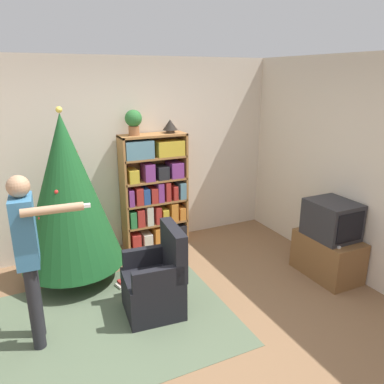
{
  "coord_description": "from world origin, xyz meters",
  "views": [
    {
      "loc": [
        -1.16,
        -2.84,
        2.37
      ],
      "look_at": [
        0.64,
        0.93,
        1.05
      ],
      "focal_mm": 35.0,
      "sensor_mm": 36.0,
      "label": 1
    }
  ],
  "objects_px": {
    "christmas_tree": "(68,192)",
    "standing_person": "(28,249)",
    "bookshelf": "(155,192)",
    "potted_plant": "(133,121)",
    "armchair": "(157,283)",
    "television": "(332,219)",
    "table_lamp": "(170,125)"
  },
  "relations": [
    {
      "from": "christmas_tree",
      "to": "standing_person",
      "type": "relative_size",
      "value": 1.29
    },
    {
      "from": "standing_person",
      "to": "christmas_tree",
      "type": "bearing_deg",
      "value": 158.63
    },
    {
      "from": "christmas_tree",
      "to": "bookshelf",
      "type": "bearing_deg",
      "value": 21.52
    },
    {
      "from": "bookshelf",
      "to": "potted_plant",
      "type": "distance_m",
      "value": 1.04
    },
    {
      "from": "christmas_tree",
      "to": "standing_person",
      "type": "bearing_deg",
      "value": -115.42
    },
    {
      "from": "armchair",
      "to": "standing_person",
      "type": "relative_size",
      "value": 0.58
    },
    {
      "from": "armchair",
      "to": "television",
      "type": "bearing_deg",
      "value": 89.93
    },
    {
      "from": "television",
      "to": "standing_person",
      "type": "bearing_deg",
      "value": 175.91
    },
    {
      "from": "potted_plant",
      "to": "table_lamp",
      "type": "height_order",
      "value": "potted_plant"
    },
    {
      "from": "bookshelf",
      "to": "table_lamp",
      "type": "relative_size",
      "value": 8.03
    },
    {
      "from": "christmas_tree",
      "to": "table_lamp",
      "type": "relative_size",
      "value": 10.23
    },
    {
      "from": "television",
      "to": "potted_plant",
      "type": "height_order",
      "value": "potted_plant"
    },
    {
      "from": "potted_plant",
      "to": "armchair",
      "type": "bearing_deg",
      "value": -100.91
    },
    {
      "from": "potted_plant",
      "to": "table_lamp",
      "type": "bearing_deg",
      "value": 0.0
    },
    {
      "from": "standing_person",
      "to": "table_lamp",
      "type": "relative_size",
      "value": 7.95
    },
    {
      "from": "television",
      "to": "table_lamp",
      "type": "height_order",
      "value": "table_lamp"
    },
    {
      "from": "christmas_tree",
      "to": "armchair",
      "type": "distance_m",
      "value": 1.45
    },
    {
      "from": "bookshelf",
      "to": "standing_person",
      "type": "bearing_deg",
      "value": -138.7
    },
    {
      "from": "christmas_tree",
      "to": "table_lamp",
      "type": "height_order",
      "value": "christmas_tree"
    },
    {
      "from": "christmas_tree",
      "to": "standing_person",
      "type": "distance_m",
      "value": 1.12
    },
    {
      "from": "television",
      "to": "christmas_tree",
      "type": "height_order",
      "value": "christmas_tree"
    },
    {
      "from": "bookshelf",
      "to": "potted_plant",
      "type": "height_order",
      "value": "potted_plant"
    },
    {
      "from": "television",
      "to": "armchair",
      "type": "bearing_deg",
      "value": 174.57
    },
    {
      "from": "armchair",
      "to": "bookshelf",
      "type": "bearing_deg",
      "value": 165.43
    },
    {
      "from": "television",
      "to": "standing_person",
      "type": "distance_m",
      "value": 3.29
    },
    {
      "from": "armchair",
      "to": "standing_person",
      "type": "height_order",
      "value": "standing_person"
    },
    {
      "from": "television",
      "to": "table_lamp",
      "type": "distance_m",
      "value": 2.39
    },
    {
      "from": "potted_plant",
      "to": "christmas_tree",
      "type": "bearing_deg",
      "value": -152.91
    },
    {
      "from": "bookshelf",
      "to": "potted_plant",
      "type": "relative_size",
      "value": 4.88
    },
    {
      "from": "potted_plant",
      "to": "table_lamp",
      "type": "xyz_separation_m",
      "value": [
        0.51,
        0.0,
        -0.09
      ]
    },
    {
      "from": "christmas_tree",
      "to": "table_lamp",
      "type": "bearing_deg",
      "value": 18.45
    },
    {
      "from": "christmas_tree",
      "to": "standing_person",
      "type": "xyz_separation_m",
      "value": [
        -0.48,
        -1.0,
        -0.15
      ]
    }
  ]
}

